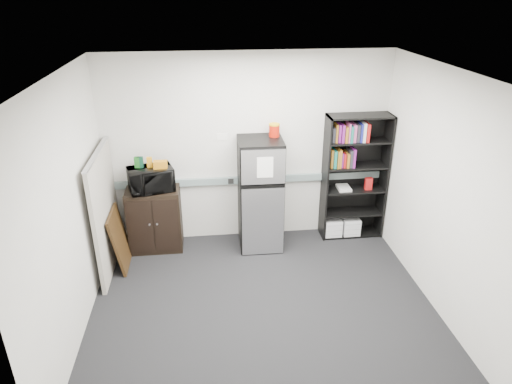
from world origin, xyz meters
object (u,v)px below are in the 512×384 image
at_px(bookshelf, 353,175).
at_px(cubicle_partition, 105,212).
at_px(microwave, 151,179).
at_px(cabinet, 155,219).
at_px(refrigerator, 260,194).

height_order(bookshelf, cubicle_partition, bookshelf).
height_order(cubicle_partition, microwave, cubicle_partition).
distance_m(cabinet, microwave, 0.62).
distance_m(cubicle_partition, microwave, 0.74).
bearing_deg(cabinet, refrigerator, -3.09).
bearing_deg(refrigerator, cabinet, 177.68).
relative_size(cubicle_partition, refrigerator, 1.02).
height_order(cubicle_partition, refrigerator, cubicle_partition).
bearing_deg(microwave, refrigerator, -18.57).
distance_m(microwave, refrigerator, 1.51).
distance_m(cubicle_partition, cabinet, 0.79).
bearing_deg(bookshelf, cabinet, -178.68).
bearing_deg(cabinet, bookshelf, 1.32).
xyz_separation_m(bookshelf, refrigerator, (-1.36, -0.15, -0.18)).
bearing_deg(cubicle_partition, bookshelf, 8.13).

